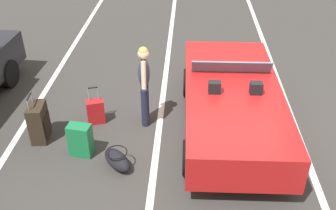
{
  "coord_description": "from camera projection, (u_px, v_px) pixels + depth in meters",
  "views": [
    {
      "loc": [
        -6.28,
        0.88,
        4.59
      ],
      "look_at": [
        -0.38,
        1.19,
        0.75
      ],
      "focal_mm": 41.75,
      "sensor_mm": 36.0,
      "label": 1
    }
  ],
  "objects": [
    {
      "name": "ground_plane",
      "position": [
        229.0,
        128.0,
        7.72
      ],
      "size": [
        80.0,
        80.0,
        0.0
      ],
      "primitive_type": "plane",
      "color": "#383533"
    },
    {
      "name": "duffel_bag",
      "position": [
        117.0,
        160.0,
        6.69
      ],
      "size": [
        0.67,
        0.65,
        0.34
      ],
      "rotation": [
        0.0,
        0.0,
        3.89
      ],
      "color": "black",
      "rests_on": "ground_plane"
    },
    {
      "name": "lot_line_near",
      "position": [
        296.0,
        130.0,
        7.66
      ],
      "size": [
        18.0,
        0.12,
        0.01
      ],
      "primitive_type": "cube",
      "color": "silver",
      "rests_on": "ground_plane"
    },
    {
      "name": "convertible_car",
      "position": [
        231.0,
        97.0,
        7.58
      ],
      "size": [
        4.17,
        1.89,
        1.24
      ],
      "rotation": [
        0.0,
        0.0,
        0.01
      ],
      "color": "red",
      "rests_on": "ground_plane"
    },
    {
      "name": "lot_line_far",
      "position": [
        27.0,
        122.0,
        7.91
      ],
      "size": [
        18.0,
        0.12,
        0.01
      ],
      "primitive_type": "cube",
      "color": "silver",
      "rests_on": "ground_plane"
    },
    {
      "name": "suitcase_large_black",
      "position": [
        39.0,
        122.0,
        7.25
      ],
      "size": [
        0.5,
        0.34,
        0.95
      ],
      "rotation": [
        0.0,
        0.0,
        4.81
      ],
      "color": "#2D2319",
      "rests_on": "ground_plane"
    },
    {
      "name": "traveler_person",
      "position": [
        144.0,
        82.0,
        7.39
      ],
      "size": [
        0.61,
        0.25,
        1.65
      ],
      "rotation": [
        0.0,
        0.0,
        -1.48
      ],
      "color": "#1E2338",
      "rests_on": "ground_plane"
    },
    {
      "name": "suitcase_small_carryon",
      "position": [
        96.0,
        112.0,
        7.76
      ],
      "size": [
        0.29,
        0.38,
        0.79
      ],
      "rotation": [
        0.0,
        0.0,
        3.45
      ],
      "color": "red",
      "rests_on": "ground_plane"
    },
    {
      "name": "lot_line_mid",
      "position": [
        159.0,
        126.0,
        7.78
      ],
      "size": [
        18.0,
        0.12,
        0.01
      ],
      "primitive_type": "cube",
      "color": "silver",
      "rests_on": "ground_plane"
    },
    {
      "name": "suitcase_medium_bright",
      "position": [
        81.0,
        140.0,
        6.9
      ],
      "size": [
        0.3,
        0.43,
        0.62
      ],
      "rotation": [
        0.0,
        0.0,
        2.98
      ],
      "color": "#19723F",
      "rests_on": "ground_plane"
    }
  ]
}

